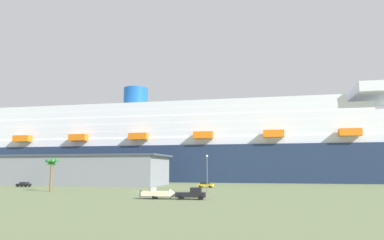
% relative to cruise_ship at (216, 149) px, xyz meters
% --- Properties ---
extents(ground_plane, '(600.00, 600.00, 0.00)m').
position_rel_cruise_ship_xyz_m(ground_plane, '(-12.09, -42.12, -14.58)').
color(ground_plane, '#66754C').
extents(cruise_ship, '(283.75, 42.65, 52.57)m').
position_rel_cruise_ship_xyz_m(cruise_ship, '(0.00, 0.00, 0.00)').
color(cruise_ship, '#1E2D4C').
rests_on(cruise_ship, ground_plane).
extents(terminal_building, '(67.59, 24.46, 10.37)m').
position_rel_cruise_ship_xyz_m(terminal_building, '(-46.47, -41.54, -9.37)').
color(terminal_building, gray).
rests_on(terminal_building, ground_plane).
extents(pickup_truck, '(5.65, 2.39, 2.20)m').
position_rel_cruise_ship_xyz_m(pickup_truck, '(4.59, -91.81, -13.53)').
color(pickup_truck, black).
rests_on(pickup_truck, ground_plane).
extents(small_boat_on_trailer, '(7.93, 2.24, 2.15)m').
position_rel_cruise_ship_xyz_m(small_boat_on_trailer, '(-1.58, -91.96, -13.61)').
color(small_boat_on_trailer, '#595960').
rests_on(small_boat_on_trailer, ground_plane).
extents(palm_tree, '(3.46, 3.47, 8.45)m').
position_rel_cruise_ship_xyz_m(palm_tree, '(-33.96, -76.24, -7.96)').
color(palm_tree, brown).
rests_on(palm_tree, ground_plane).
extents(street_lamp, '(0.56, 0.56, 9.09)m').
position_rel_cruise_ship_xyz_m(street_lamp, '(4.80, -71.14, -8.76)').
color(street_lamp, slate).
rests_on(street_lamp, ground_plane).
extents(parked_car_yellow_taxi, '(5.00, 2.79, 1.58)m').
position_rel_cruise_ship_xyz_m(parked_car_yellow_taxi, '(1.74, -50.93, -13.74)').
color(parked_car_yellow_taxi, yellow).
rests_on(parked_car_yellow_taxi, ground_plane).
extents(parked_car_black_coupe, '(4.35, 2.15, 1.58)m').
position_rel_cruise_ship_xyz_m(parked_car_black_coupe, '(-54.54, -57.49, -13.74)').
color(parked_car_black_coupe, black).
rests_on(parked_car_black_coupe, ground_plane).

